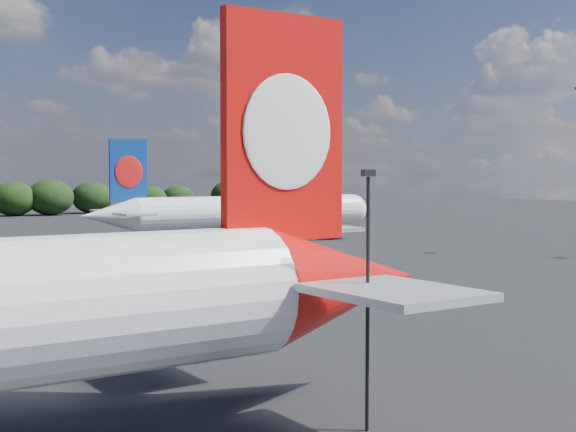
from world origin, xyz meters
TOP-DOWN VIEW (x-y plane):
  - china_southern_airliner at (45.65, 76.88)m, footprint 47.47×45.02m
  - apron_lamp_post at (9.84, -5.11)m, footprint 0.55×0.30m

SIDE VIEW (x-z plane):
  - china_southern_airliner at x=45.65m, z-range -3.04..12.52m
  - apron_lamp_post at x=9.84m, z-range 0.65..11.49m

